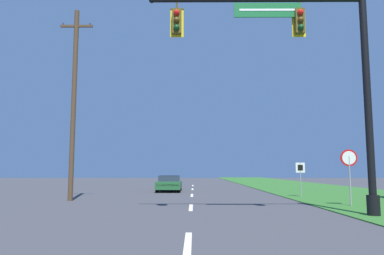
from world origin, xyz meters
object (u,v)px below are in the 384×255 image
at_px(car_ahead, 169,183).
at_px(utility_pole_near, 74,100).
at_px(stop_sign, 349,164).
at_px(route_sign_post, 300,172).
at_px(signal_mast, 316,68).

xyz_separation_m(car_ahead, utility_pole_near, (-4.67, -9.02, 4.82)).
relative_size(stop_sign, utility_pole_near, 0.24).
bearing_deg(route_sign_post, utility_pole_near, -168.61).
distance_m(route_sign_post, utility_pole_near, 13.81).
distance_m(stop_sign, utility_pole_near, 14.37).
bearing_deg(signal_mast, utility_pole_near, 148.38).
xyz_separation_m(stop_sign, route_sign_post, (-0.57, 5.78, -0.34)).
height_order(car_ahead, utility_pole_near, utility_pole_near).
distance_m(signal_mast, car_ahead, 17.67).
xyz_separation_m(signal_mast, car_ahead, (-6.34, 15.80, -4.71)).
xyz_separation_m(signal_mast, stop_sign, (2.54, 3.62, -3.45)).
bearing_deg(utility_pole_near, car_ahead, 62.63).
relative_size(signal_mast, utility_pole_near, 0.83).
height_order(stop_sign, route_sign_post, stop_sign).
bearing_deg(car_ahead, route_sign_post, -37.62).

